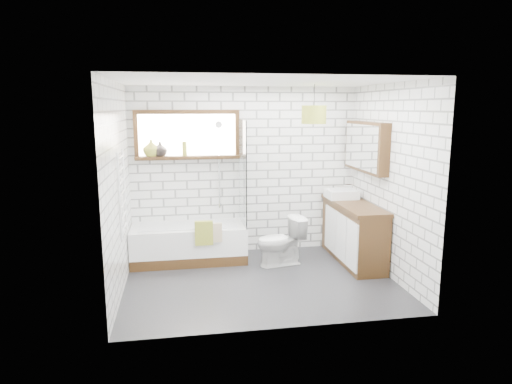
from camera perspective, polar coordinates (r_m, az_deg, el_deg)
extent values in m
cube|color=black|center=(5.98, 0.53, -11.06)|extent=(3.40, 2.60, 0.01)
cube|color=white|center=(5.57, 0.58, 13.71)|extent=(3.40, 2.60, 0.01)
cube|color=white|center=(6.91, -1.37, 2.67)|extent=(3.40, 0.01, 2.50)
cube|color=white|center=(4.39, 3.59, -1.97)|extent=(3.40, 0.01, 2.50)
cube|color=white|center=(5.60, -16.89, 0.34)|extent=(0.01, 2.60, 2.50)
cube|color=white|center=(6.17, 16.33, 1.29)|extent=(0.01, 2.60, 2.50)
cube|color=#311D0D|center=(6.74, -8.55, 7.06)|extent=(1.52, 0.16, 0.68)
cube|color=white|center=(5.60, -16.40, -0.15)|extent=(0.06, 0.52, 1.00)
cube|color=#311D0D|center=(6.63, 13.58, 5.52)|extent=(0.16, 1.20, 0.70)
cylinder|color=silver|center=(6.81, -4.66, 3.37)|extent=(0.02, 0.02, 1.30)
cube|color=white|center=(6.70, -8.38, -6.35)|extent=(1.62, 0.72, 0.52)
cube|color=white|center=(6.54, -1.67, 2.44)|extent=(0.02, 0.72, 1.50)
cube|color=olive|center=(6.30, -6.54, -5.12)|extent=(0.25, 0.07, 0.34)
cube|color=tan|center=(6.31, -5.20, -5.07)|extent=(0.20, 0.05, 0.27)
cube|color=#311D0D|center=(6.73, 12.06, -4.93)|extent=(0.48, 1.50, 0.86)
cube|color=white|center=(6.94, 10.62, -0.23)|extent=(0.44, 0.38, 0.13)
cylinder|color=silver|center=(6.98, 11.87, 0.29)|extent=(0.03, 0.03, 0.15)
imported|color=white|center=(6.45, 3.07, -6.18)|extent=(0.51, 0.73, 0.68)
imported|color=olive|center=(6.74, -12.96, 5.22)|extent=(0.31, 0.31, 0.25)
imported|color=black|center=(6.73, -11.90, 5.12)|extent=(0.25, 0.25, 0.21)
cylinder|color=olive|center=(6.73, -8.92, 5.19)|extent=(0.07, 0.07, 0.21)
cylinder|color=olive|center=(6.26, 7.25, 9.57)|extent=(0.33, 0.33, 0.24)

